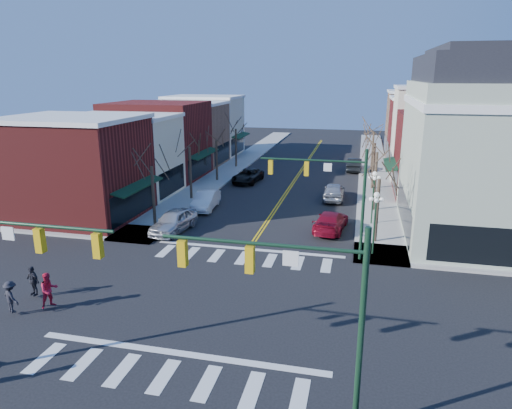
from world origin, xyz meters
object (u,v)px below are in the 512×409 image
Objects in this scene: car_right_mid at (334,191)px; car_left_near at (174,221)px; pedestrian_red_b at (49,290)px; car_left_mid at (206,200)px; lamppost_corner at (375,213)px; lamppost_midblock at (374,189)px; car_right_near at (331,221)px; car_left_far at (248,176)px; victorian_corner at (499,146)px; car_right_far at (355,165)px; pedestrian_dark_b at (11,297)px; pedestrian_dark_a at (33,281)px.

car_left_near is at bearing 46.44° from car_right_mid.
pedestrian_red_b reaches higher than car_right_mid.
pedestrian_red_b reaches higher than car_left_mid.
car_right_mid is at bearing 104.11° from lamppost_corner.
lamppost_midblock is at bearing 115.30° from car_right_mid.
lamppost_corner is 0.85× the size of car_right_near.
lamppost_corner is 14.83m from car_left_near.
lamppost_corner is 0.83× the size of car_left_far.
car_right_mid is at bearing 54.06° from car_left_near.
victorian_corner reaches higher than car_right_near.
lamppost_midblock is 18.07m from car_left_far.
lamppost_corner is 19.50m from pedestrian_red_b.
lamppost_corner is 6.50m from lamppost_midblock.
car_right_mid reaches higher than car_right_near.
lamppost_midblock is at bearing -10.03° from car_left_mid.
car_right_far is at bearing -96.96° from car_right_mid.
car_right_far is at bearing 93.72° from lamppost_corner.
car_left_far is 14.45m from car_right_far.
lamppost_corner is 0.88× the size of car_left_near.
pedestrian_dark_b is at bearing -145.24° from victorian_corner.
car_left_far is 3.20× the size of pedestrian_dark_a.
car_right_far is (-1.80, 27.70, -2.17)m from lamppost_corner.
pedestrian_dark_a is (-15.89, -37.74, 0.17)m from car_right_far.
car_left_mid reaches higher than car_left_far.
victorian_corner reaches higher than car_right_mid.
pedestrian_dark_b is (-4.35, -30.61, 0.25)m from car_left_far.
car_right_mid is at bearing 147.25° from victorian_corner.
car_left_far is (1.12, 10.83, -0.06)m from car_left_mid.
pedestrian_dark_b reaches higher than car_left_near.
lamppost_midblock is at bearing -37.42° from car_left_far.
car_left_far is at bearing 125.03° from lamppost_corner.
victorian_corner reaches higher than lamppost_midblock.
victorian_corner is at bearing -122.67° from pedestrian_dark_b.
pedestrian_red_b is at bearing -10.18° from pedestrian_dark_a.
car_left_far is at bearing 28.09° from pedestrian_red_b.
car_left_mid is at bearing -10.35° from car_right_near.
pedestrian_red_b reaches higher than pedestrian_dark_b.
victorian_corner is 15.09m from car_right_mid.
car_left_near is 11.98m from pedestrian_dark_a.
lamppost_corner is 14.11m from car_right_mid.
lamppost_corner reaches higher than pedestrian_dark_b.
car_left_near is at bearing 27.22° from pedestrian_red_b.
victorian_corner is at bearing -25.16° from car_left_far.
pedestrian_red_b is at bearing 56.73° from car_right_near.
pedestrian_dark_a is at bearing -150.42° from lamppost_corner.
car_left_near is 2.69× the size of pedestrian_red_b.
pedestrian_dark_a is at bearing 51.45° from car_right_near.
pedestrian_red_b is at bearing -145.06° from victorian_corner.
car_left_near is at bearing -89.37° from car_left_far.
pedestrian_red_b is 1.12× the size of pedestrian_dark_a.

